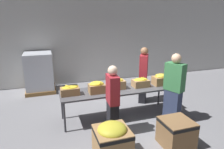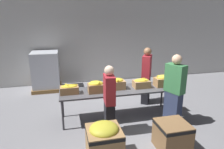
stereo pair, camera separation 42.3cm
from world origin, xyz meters
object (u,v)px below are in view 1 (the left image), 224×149
banana_box_3 (141,82)px  volunteer_1 (113,101)px  donation_bin_1 (176,132)px  banana_box_0 (70,90)px  volunteer_0 (143,75)px  pallet_stack_0 (39,73)px  banana_box_1 (97,87)px  banana_box_2 (117,83)px  sorting_table (118,91)px  donation_bin_0 (112,141)px  banana_box_4 (161,79)px  volunteer_2 (174,89)px

banana_box_3 → volunteer_1: bearing=-144.8°
volunteer_1 → donation_bin_1: bearing=-123.6°
banana_box_0 → banana_box_3: size_ratio=1.04×
volunteer_0 → pallet_stack_0: size_ratio=1.23×
banana_box_1 → banana_box_2: 0.61m
banana_box_0 → volunteer_1: (0.85, -0.75, -0.10)m
sorting_table → volunteer_0: size_ratio=1.73×
donation_bin_0 → banana_box_4: bearing=38.7°
banana_box_3 → banana_box_0: bearing=-180.0°
banana_box_3 → donation_bin_1: bearing=-88.0°
sorting_table → banana_box_1: size_ratio=7.71×
banana_box_3 → volunteer_1: size_ratio=0.27×
banana_box_4 → pallet_stack_0: size_ratio=0.31×
banana_box_3 → donation_bin_0: size_ratio=0.57×
sorting_table → pallet_stack_0: (-2.03, 2.73, -0.04)m
banana_box_4 → donation_bin_1: 1.79m
banana_box_2 → donation_bin_1: size_ratio=0.63×
banana_box_0 → banana_box_3: bearing=0.0°
banana_box_2 → banana_box_3: size_ratio=0.89×
sorting_table → banana_box_1: (-0.61, -0.06, 0.20)m
volunteer_0 → donation_bin_0: (-1.81, -2.32, -0.47)m
banana_box_4 → volunteer_1: size_ratio=0.27×
banana_box_2 → volunteer_0: size_ratio=0.22×
banana_box_4 → volunteer_0: bearing=102.4°
banana_box_4 → volunteer_1: volunteer_1 is taller
volunteer_0 → donation_bin_1: bearing=21.8°
donation_bin_0 → donation_bin_1: (1.41, 0.00, -0.09)m
banana_box_0 → volunteer_0: bearing=16.9°
sorting_table → volunteer_2: bearing=-28.0°
banana_box_1 → donation_bin_1: size_ratio=0.64×
banana_box_2 → banana_box_3: 0.66m
banana_box_0 → donation_bin_0: (0.55, -1.60, -0.51)m
sorting_table → donation_bin_1: bearing=-66.3°
donation_bin_0 → banana_box_1: bearing=86.1°
banana_box_1 → donation_bin_1: (1.31, -1.54, -0.63)m
sorting_table → volunteer_0: 1.32m
sorting_table → banana_box_0: (-1.26, 0.00, 0.17)m
banana_box_1 → banana_box_2: banana_box_2 is taller
donation_bin_0 → volunteer_2: bearing=25.7°
volunteer_2 → donation_bin_0: 2.22m
sorting_table → banana_box_3: banana_box_3 is taller
banana_box_1 → volunteer_2: 1.94m
donation_bin_0 → banana_box_3: bearing=49.8°
banana_box_4 → banana_box_3: bearing=177.4°
banana_box_0 → donation_bin_1: 2.60m
sorting_table → donation_bin_0: 1.78m
sorting_table → donation_bin_0: (-0.71, -1.60, -0.34)m
volunteer_1 → volunteer_2: 1.66m
sorting_table → volunteer_1: 0.85m
sorting_table → donation_bin_0: bearing=-114.0°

